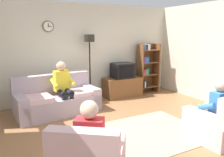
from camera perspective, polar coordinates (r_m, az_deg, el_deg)
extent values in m
plane|color=#8C603D|center=(4.59, 6.36, -12.95)|extent=(12.00, 12.00, 0.00)
cube|color=beige|center=(6.56, -6.72, 6.66)|extent=(6.20, 0.12, 2.70)
cylinder|color=brown|center=(6.16, -15.82, 12.53)|extent=(0.28, 0.03, 0.28)
cylinder|color=white|center=(6.14, -15.79, 12.53)|extent=(0.24, 0.01, 0.24)
cube|color=black|center=(6.14, -15.79, 12.81)|extent=(0.02, 0.01, 0.09)
cube|color=black|center=(6.15, -15.40, 12.55)|extent=(0.11, 0.01, 0.01)
cube|color=#A899A8|center=(5.53, -13.40, -6.57)|extent=(1.97, 1.01, 0.42)
cube|color=#A899A8|center=(5.74, -14.85, -1.31)|extent=(1.91, 0.37, 0.48)
cube|color=#A899A8|center=(5.83, -5.64, -4.64)|extent=(0.29, 0.86, 0.56)
cube|color=#A899A8|center=(5.30, -22.05, -7.11)|extent=(0.29, 0.86, 0.56)
cube|color=beige|center=(5.59, -8.53, -3.39)|extent=(0.66, 0.73, 0.10)
cube|color=beige|center=(5.27, -18.47, -4.80)|extent=(0.66, 0.73, 0.10)
cube|color=brown|center=(6.80, 2.54, -2.16)|extent=(1.10, 0.56, 0.58)
cube|color=black|center=(7.01, 1.46, -1.49)|extent=(1.10, 0.04, 0.03)
cube|color=black|center=(6.68, 2.67, 2.06)|extent=(0.60, 0.48, 0.44)
cube|color=black|center=(6.47, 3.78, 1.74)|extent=(0.50, 0.01, 0.36)
cube|color=brown|center=(7.11, 7.05, 2.35)|extent=(0.04, 0.36, 1.55)
cube|color=brown|center=(7.49, 11.06, 2.69)|extent=(0.04, 0.36, 1.55)
cube|color=brown|center=(7.43, 8.31, 2.71)|extent=(0.64, 0.02, 1.55)
cube|color=brown|center=(7.40, 8.96, -1.92)|extent=(0.60, 0.34, 0.02)
cube|color=black|center=(7.22, 7.49, -1.25)|extent=(0.04, 0.28, 0.22)
cube|color=silver|center=(7.24, 7.79, -1.31)|extent=(0.04, 0.28, 0.19)
cube|color=black|center=(7.27, 8.05, -1.34)|extent=(0.03, 0.28, 0.18)
cube|color=black|center=(7.29, 8.33, -1.27)|extent=(0.04, 0.28, 0.18)
cube|color=brown|center=(7.33, 9.06, 1.03)|extent=(0.60, 0.34, 0.02)
cube|color=red|center=(7.15, 7.59, 1.61)|extent=(0.04, 0.28, 0.17)
cube|color=#72338C|center=(7.17, 7.88, 1.72)|extent=(0.04, 0.28, 0.19)
cube|color=#267F4C|center=(7.20, 8.19, 1.67)|extent=(0.05, 0.28, 0.17)
cube|color=#267F4C|center=(7.22, 8.49, 1.83)|extent=(0.03, 0.28, 0.21)
cube|color=brown|center=(7.27, 9.15, 4.03)|extent=(0.60, 0.34, 0.02)
cube|color=#72338C|center=(7.09, 7.65, 4.73)|extent=(0.04, 0.28, 0.18)
cube|color=#2D59A5|center=(7.12, 7.97, 4.73)|extent=(0.04, 0.28, 0.18)
cube|color=#2D59A5|center=(7.15, 8.32, 4.72)|extent=(0.05, 0.28, 0.17)
cube|color=#2D59A5|center=(7.18, 8.60, 4.67)|extent=(0.03, 0.28, 0.15)
cube|color=brown|center=(7.23, 9.25, 7.08)|extent=(0.60, 0.34, 0.02)
cube|color=#2D59A5|center=(7.06, 7.79, 7.84)|extent=(0.05, 0.28, 0.18)
cube|color=black|center=(7.10, 8.22, 7.82)|extent=(0.06, 0.28, 0.17)
cube|color=silver|center=(7.13, 8.55, 7.87)|extent=(0.04, 0.28, 0.18)
cube|color=silver|center=(7.16, 8.87, 7.87)|extent=(0.04, 0.28, 0.18)
cylinder|color=black|center=(6.53, -5.40, -5.28)|extent=(0.28, 0.28, 0.03)
cylinder|color=black|center=(6.34, -5.54, 1.97)|extent=(0.04, 0.04, 1.70)
cylinder|color=black|center=(6.26, -5.70, 10.12)|extent=(0.28, 0.28, 0.20)
cube|color=beige|center=(2.54, -7.45, -17.94)|extent=(0.75, 0.62, 0.50)
cube|color=beige|center=(4.55, 24.55, -11.48)|extent=(0.81, 0.85, 0.40)
cube|color=beige|center=(4.30, 21.98, -11.41)|extent=(0.21, 0.80, 0.56)
cube|color=gray|center=(4.48, 8.52, -13.56)|extent=(2.20, 1.70, 0.01)
cube|color=yellow|center=(5.46, -12.64, -0.57)|extent=(0.36, 0.23, 0.48)
sphere|color=#D8AD8C|center=(5.39, -12.76, 3.06)|extent=(0.22, 0.22, 0.22)
cylinder|color=black|center=(5.37, -10.90, -3.32)|extent=(0.16, 0.39, 0.13)
cylinder|color=black|center=(5.31, -12.70, -3.57)|extent=(0.16, 0.39, 0.13)
cylinder|color=black|center=(5.28, -9.99, -6.71)|extent=(0.12, 0.12, 0.52)
cylinder|color=black|center=(5.22, -11.81, -7.01)|extent=(0.12, 0.12, 0.52)
cylinder|color=yellow|center=(5.45, -10.19, -0.71)|extent=(0.12, 0.34, 0.20)
cylinder|color=yellow|center=(5.30, -14.36, -1.22)|extent=(0.12, 0.34, 0.20)
cube|color=red|center=(2.81, -5.68, -14.62)|extent=(0.39, 0.36, 0.48)
sphere|color=beige|center=(2.68, -5.78, -7.80)|extent=(0.22, 0.22, 0.22)
cylinder|color=#4C4742|center=(3.10, -6.42, -16.95)|extent=(0.33, 0.38, 0.13)
cylinder|color=#4C4742|center=(3.07, -3.01, -17.25)|extent=(0.33, 0.38, 0.13)
cylinder|color=#4C4742|center=(3.37, -5.50, -18.73)|extent=(0.15, 0.15, 0.40)
cylinder|color=#4C4742|center=(3.34, -2.31, -19.02)|extent=(0.15, 0.15, 0.40)
cylinder|color=red|center=(2.96, -9.28, -13.76)|extent=(0.27, 0.32, 0.20)
cylinder|color=red|center=(2.87, -0.97, -14.43)|extent=(0.27, 0.32, 0.20)
cube|color=#3372B2|center=(4.37, 25.58, -6.08)|extent=(0.34, 0.20, 0.48)
sphere|color=#D8AD8C|center=(4.29, 25.87, -1.57)|extent=(0.22, 0.22, 0.22)
cylinder|color=#4C4742|center=(4.48, 22.65, -8.64)|extent=(0.13, 0.38, 0.13)
cylinder|color=#4C4742|center=(4.61, 24.06, -8.17)|extent=(0.13, 0.38, 0.13)
cylinder|color=#4C4742|center=(4.66, 20.59, -10.57)|extent=(0.11, 0.11, 0.40)
cylinder|color=#4C4742|center=(4.80, 22.02, -10.07)|extent=(0.11, 0.11, 0.40)
cylinder|color=#3372B2|center=(4.27, 22.80, -6.52)|extent=(0.09, 0.33, 0.20)
cylinder|color=#3372B2|center=(4.59, 26.09, -5.55)|extent=(0.09, 0.33, 0.20)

